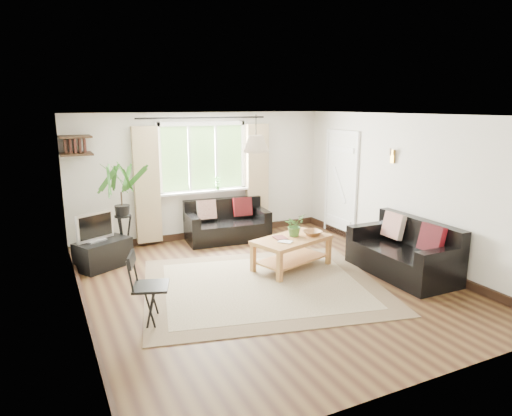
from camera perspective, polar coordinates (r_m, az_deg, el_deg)
name	(u,v)px	position (r m, az deg, el deg)	size (l,w,h in m)	color
floor	(268,284)	(6.68, 1.51, -9.51)	(5.50, 5.50, 0.00)	black
ceiling	(269,115)	(6.18, 1.65, 11.54)	(5.50, 5.50, 0.00)	white
wall_back	(203,176)	(8.82, -6.68, 4.00)	(5.00, 0.02, 2.40)	silver
wall_front	(416,264)	(4.17, 19.33, -6.63)	(5.00, 0.02, 2.40)	silver
wall_left	(76,223)	(5.66, -21.55, -1.76)	(0.02, 5.50, 2.40)	silver
wall_right	(406,189)	(7.78, 18.19, 2.26)	(0.02, 5.50, 2.40)	silver
rug	(263,285)	(6.63, 0.83, -9.58)	(3.30, 2.83, 0.02)	#C2B696
window	(203,158)	(8.73, -6.65, 6.23)	(2.50, 0.16, 2.16)	white
door	(341,185)	(9.07, 10.55, 2.83)	(0.06, 0.96, 2.06)	silver
corner_shelf	(75,145)	(8.04, -21.64, 7.30)	(0.50, 0.50, 0.34)	black
pendant_lamp	(256,140)	(6.56, 0.00, 8.55)	(0.36, 0.36, 0.54)	beige
wall_sconce	(391,154)	(7.87, 16.58, 6.47)	(0.12, 0.12, 0.28)	beige
sofa_back	(227,222)	(8.69, -3.61, -1.72)	(1.54, 0.77, 0.72)	black
sofa_right	(402,249)	(7.28, 17.80, -4.93)	(0.84, 1.69, 0.79)	black
coffee_table	(292,253)	(7.23, 4.49, -5.65)	(1.23, 0.67, 0.50)	brown
table_plant	(294,225)	(7.23, 4.82, -2.15)	(0.32, 0.27, 0.35)	#3C692A
bowl	(312,233)	(7.33, 7.06, -3.10)	(0.30, 0.30, 0.07)	brown
book_a	(283,243)	(6.86, 3.43, -4.39)	(0.15, 0.21, 0.02)	white
book_b	(275,238)	(7.07, 2.37, -3.82)	(0.18, 0.24, 0.02)	brown
tv_stand	(103,254)	(7.67, -18.54, -5.45)	(0.82, 0.46, 0.44)	black
tv	(95,226)	(7.54, -19.50, -2.17)	(0.63, 0.21, 0.48)	#A5A5AA
palm_stand	(122,212)	(7.84, -16.35, -0.45)	(0.63, 0.63, 1.62)	black
folding_chair	(151,288)	(5.59, -12.99, -9.67)	(0.45, 0.45, 0.86)	black
sill_plant	(217,183)	(8.81, -4.86, 3.14)	(0.14, 0.10, 0.27)	#2D6023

